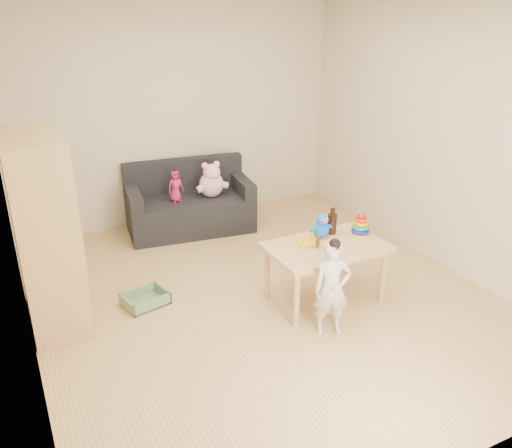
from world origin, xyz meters
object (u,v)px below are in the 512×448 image
sofa (190,214)px  toddler (332,290)px  play_table (325,272)px  wardrobe (45,233)px

sofa → toddler: bearing=-76.1°
sofa → play_table: bearing=-68.0°
sofa → toddler: 2.58m
wardrobe → sofa: (1.71, 1.31, -0.62)m
wardrobe → toddler: bearing=-31.7°
wardrobe → play_table: 2.45m
wardrobe → toddler: 2.40m
play_table → sofa: bearing=104.8°
wardrobe → play_table: bearing=-18.7°
sofa → play_table: (0.55, -2.08, 0.07)m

